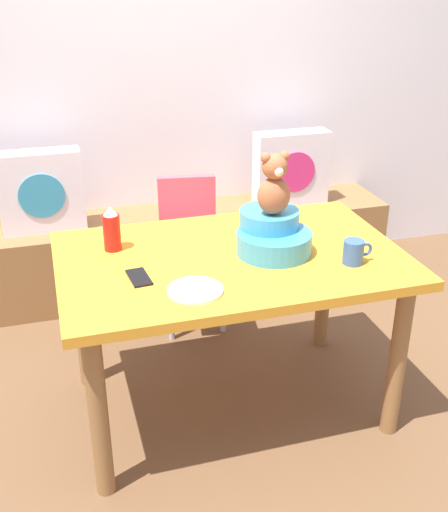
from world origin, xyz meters
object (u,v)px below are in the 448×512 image
(ketchup_bottle, at_px, (112,230))
(pillow_floral_right, at_px, (291,169))
(dinner_plate_near, at_px, (195,290))
(pillow_floral_left, at_px, (41,192))
(coffee_mug, at_px, (354,252))
(infant_seat_teal, at_px, (272,234))
(teddy_bear, at_px, (274,185))
(highchair, at_px, (189,234))
(cell_phone, at_px, (139,277))
(dining_table, at_px, (231,278))

(ketchup_bottle, bearing_deg, pillow_floral_right, 39.92)
(ketchup_bottle, bearing_deg, dinner_plate_near, -62.18)
(pillow_floral_left, xyz_separation_m, coffee_mug, (1.14, -1.37, 0.11))
(infant_seat_teal, height_order, dinner_plate_near, infant_seat_teal)
(coffee_mug, bearing_deg, dinner_plate_near, -175.44)
(pillow_floral_right, relative_size, infant_seat_teal, 1.33)
(teddy_bear, bearing_deg, highchair, 102.25)
(dinner_plate_near, relative_size, cell_phone, 1.39)
(highchair, height_order, dinner_plate_near, highchair)
(dining_table, xyz_separation_m, teddy_bear, (0.17, -0.01, 0.38))
(teddy_bear, xyz_separation_m, ketchup_bottle, (-0.61, 0.19, -0.19))
(dinner_plate_near, distance_m, cell_phone, 0.24)
(highchair, bearing_deg, dining_table, -90.34)
(highchair, relative_size, coffee_mug, 6.58)
(pillow_floral_left, xyz_separation_m, dinner_plate_near, (0.49, -1.42, 0.07))
(infant_seat_teal, relative_size, ketchup_bottle, 1.78)
(pillow_floral_right, relative_size, teddy_bear, 1.76)
(pillow_floral_left, bearing_deg, teddy_bear, -53.35)
(highchair, bearing_deg, dinner_plate_near, -102.07)
(pillow_floral_left, relative_size, ketchup_bottle, 2.38)
(dining_table, relative_size, dinner_plate_near, 6.83)
(dining_table, xyz_separation_m, dinner_plate_near, (-0.21, -0.25, 0.11))
(cell_phone, bearing_deg, teddy_bear, 3.47)
(highchair, distance_m, coffee_mug, 1.08)
(highchair, xyz_separation_m, cell_phone, (-0.39, -0.85, 0.22))
(pillow_floral_right, relative_size, dinner_plate_near, 2.20)
(dining_table, height_order, infant_seat_teal, infant_seat_teal)
(infant_seat_teal, xyz_separation_m, cell_phone, (-0.55, -0.09, -0.07))
(dining_table, distance_m, cell_phone, 0.41)
(highchair, xyz_separation_m, teddy_bear, (0.16, -0.76, 0.50))
(highchair, xyz_separation_m, ketchup_bottle, (-0.45, -0.57, 0.31))
(highchair, bearing_deg, infant_seat_teal, -77.74)
(highchair, height_order, infant_seat_teal, infant_seat_teal)
(pillow_floral_right, distance_m, infant_seat_teal, 1.31)
(pillow_floral_left, height_order, ketchup_bottle, ketchup_bottle)
(dinner_plate_near, bearing_deg, teddy_bear, 32.95)
(dining_table, distance_m, dinner_plate_near, 0.35)
(pillow_floral_right, height_order, cell_phone, pillow_floral_right)
(teddy_bear, bearing_deg, pillow_floral_left, 126.65)
(pillow_floral_left, height_order, coffee_mug, pillow_floral_left)
(coffee_mug, height_order, dinner_plate_near, coffee_mug)
(infant_seat_teal, height_order, coffee_mug, infant_seat_teal)
(pillow_floral_left, relative_size, dining_table, 0.32)
(pillow_floral_left, height_order, cell_phone, pillow_floral_left)
(highchair, bearing_deg, ketchup_bottle, -128.37)
(dining_table, relative_size, coffee_mug, 11.38)
(ketchup_bottle, relative_size, cell_phone, 1.28)
(pillow_floral_right, distance_m, dinner_plate_near, 1.71)
(infant_seat_teal, bearing_deg, pillow_floral_left, 126.66)
(pillow_floral_right, bearing_deg, ketchup_bottle, -140.08)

